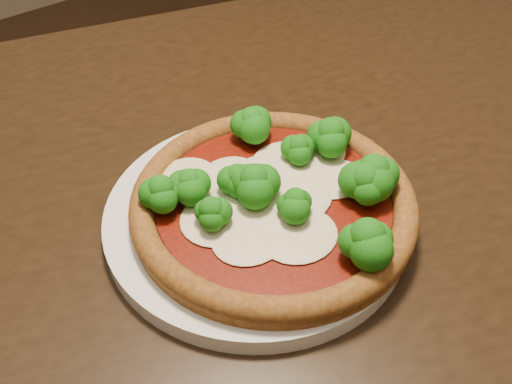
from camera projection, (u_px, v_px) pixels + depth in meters
dining_table at (251, 222)px, 0.68m from camera, size 1.41×1.05×0.75m
plate at (256, 216)px, 0.54m from camera, size 0.28×0.28×0.02m
pizza at (277, 196)px, 0.52m from camera, size 0.26×0.26×0.06m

